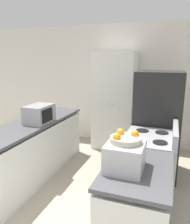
% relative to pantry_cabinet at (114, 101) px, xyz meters
% --- Properties ---
extents(wall_back, '(7.00, 0.06, 2.60)m').
position_rel_pantry_cabinet_xyz_m(wall_back, '(0.01, 0.34, 0.30)').
color(wall_back, silver).
rests_on(wall_back, ground_plane).
extents(counter_left, '(0.60, 2.53, 0.90)m').
position_rel_pantry_cabinet_xyz_m(counter_left, '(-0.87, -1.76, -0.57)').
color(counter_left, silver).
rests_on(counter_left, ground_plane).
extents(counter_right, '(0.60, 0.92, 0.90)m').
position_rel_pantry_cabinet_xyz_m(counter_right, '(0.90, -2.56, -0.57)').
color(counter_right, silver).
rests_on(counter_right, ground_plane).
extents(pantry_cabinet, '(0.85, 0.60, 2.01)m').
position_rel_pantry_cabinet_xyz_m(pantry_cabinet, '(0.00, 0.00, 0.00)').
color(pantry_cabinet, white).
rests_on(pantry_cabinet, ground_plane).
extents(stove, '(0.66, 0.80, 1.06)m').
position_rel_pantry_cabinet_xyz_m(stove, '(0.92, -1.68, -0.54)').
color(stove, '#9E9EA3').
rests_on(stove, ground_plane).
extents(refrigerator, '(0.73, 0.77, 1.68)m').
position_rel_pantry_cabinet_xyz_m(refrigerator, '(0.95, -0.85, -0.16)').
color(refrigerator, black).
rests_on(refrigerator, ground_plane).
extents(microwave, '(0.33, 0.45, 0.28)m').
position_rel_pantry_cabinet_xyz_m(microwave, '(-0.76, -1.61, 0.04)').
color(microwave, '#939399').
rests_on(microwave, counter_left).
extents(toaster_oven, '(0.33, 0.37, 0.24)m').
position_rel_pantry_cabinet_xyz_m(toaster_oven, '(0.79, -2.62, 0.02)').
color(toaster_oven, '#B2B2B7').
rests_on(toaster_oven, counter_right).
extents(fruit_bowl, '(0.28, 0.28, 0.10)m').
position_rel_pantry_cabinet_xyz_m(fruit_bowl, '(0.78, -2.60, 0.18)').
color(fruit_bowl, '#B2A893').
rests_on(fruit_bowl, toaster_oven).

